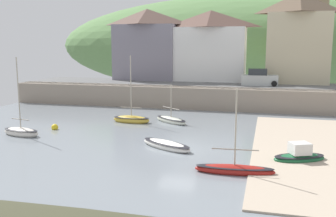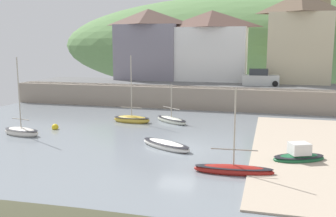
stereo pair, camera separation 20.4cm
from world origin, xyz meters
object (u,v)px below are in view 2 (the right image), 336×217
at_px(waterfront_building_left, 148,44).
at_px(waterfront_building_centre, 212,45).
at_px(parked_car_near_slipway, 260,78).
at_px(motorboat_with_cabin, 299,156).
at_px(sailboat_nearest_shore, 166,145).
at_px(sailboat_far_left, 21,131).
at_px(mooring_buoy, 55,127).
at_px(church_with_spire, 317,17).
at_px(sailboat_white_hull, 233,169).
at_px(sailboat_tall_mast, 132,119).
at_px(waterfront_building_right, 299,37).
at_px(sailboat_blue_trim, 171,120).

xyz_separation_m(waterfront_building_left, waterfront_building_centre, (8.60, -0.00, -0.18)).
bearing_deg(parked_car_near_slipway, waterfront_building_centre, 142.18).
bearing_deg(motorboat_with_cabin, sailboat_nearest_shore, 149.78).
xyz_separation_m(sailboat_far_left, mooring_buoy, (1.43, 2.59, -0.12)).
bearing_deg(sailboat_far_left, church_with_spire, 59.76).
xyz_separation_m(sailboat_nearest_shore, motorboat_with_cabin, (8.74, -0.85, 0.11)).
distance_m(sailboat_white_hull, sailboat_tall_mast, 15.86).
relative_size(waterfront_building_left, church_with_spire, 0.59).
xyz_separation_m(waterfront_building_centre, sailboat_far_left, (-11.31, -24.42, -6.69)).
xyz_separation_m(waterfront_building_left, motorboat_with_cabin, (18.12, -25.95, -6.85)).
relative_size(sailboat_far_left, sailboat_tall_mast, 1.00).
height_order(church_with_spire, sailboat_white_hull, church_with_spire).
xyz_separation_m(motorboat_with_cabin, sailboat_tall_mast, (-14.15, 8.61, -0.03)).
bearing_deg(sailboat_tall_mast, sailboat_far_left, -129.86).
bearing_deg(mooring_buoy, sailboat_tall_mast, 40.52).
bearing_deg(waterfront_building_left, church_with_spire, 10.49).
relative_size(waterfront_building_right, sailboat_white_hull, 2.20).
bearing_deg(sailboat_nearest_shore, waterfront_building_right, 98.13).
height_order(sailboat_nearest_shore, parked_car_near_slipway, parked_car_near_slipway).
xyz_separation_m(sailboat_far_left, motorboat_with_cabin, (20.83, -1.53, 0.03)).
relative_size(sailboat_white_hull, sailboat_tall_mast, 0.78).
distance_m(motorboat_with_cabin, parked_car_near_slipway, 21.87).
bearing_deg(waterfront_building_centre, motorboat_with_cabin, -69.86).
relative_size(church_with_spire, sailboat_tall_mast, 2.53).
relative_size(sailboat_blue_trim, parked_car_near_slipway, 0.92).
relative_size(church_with_spire, sailboat_far_left, 2.52).
bearing_deg(sailboat_tall_mast, motorboat_with_cabin, -27.83).
height_order(waterfront_building_centre, waterfront_building_right, waterfront_building_right).
xyz_separation_m(church_with_spire, mooring_buoy, (-22.89, -25.83, -10.48)).
distance_m(sailboat_nearest_shore, parked_car_near_slipway, 21.56).
bearing_deg(sailboat_blue_trim, sailboat_far_left, -105.92).
height_order(waterfront_building_right, sailboat_blue_trim, waterfront_building_right).
height_order(waterfront_building_right, sailboat_far_left, waterfront_building_right).
bearing_deg(parked_car_near_slipway, sailboat_nearest_shore, -108.03).
bearing_deg(sailboat_blue_trim, sailboat_tall_mast, -130.09).
xyz_separation_m(sailboat_nearest_shore, mooring_buoy, (-10.67, 3.27, -0.03)).
bearing_deg(waterfront_building_right, sailboat_tall_mast, -131.45).
distance_m(sailboat_white_hull, sailboat_blue_trim, 14.52).
distance_m(sailboat_nearest_shore, sailboat_white_hull, 6.55).
bearing_deg(sailboat_white_hull, mooring_buoy, 150.72).
relative_size(church_with_spire, sailboat_white_hull, 3.24).
distance_m(church_with_spire, sailboat_tall_mast, 29.57).
xyz_separation_m(church_with_spire, sailboat_nearest_shore, (-12.22, -29.10, -10.44)).
height_order(waterfront_building_centre, parked_car_near_slipway, waterfront_building_centre).
xyz_separation_m(motorboat_with_cabin, parked_car_near_slipway, (-3.11, 21.45, 2.89)).
bearing_deg(waterfront_building_right, mooring_buoy, -133.30).
bearing_deg(sailboat_nearest_shore, waterfront_building_left, 140.17).
height_order(waterfront_building_left, sailboat_tall_mast, waterfront_building_left).
distance_m(waterfront_building_right, sailboat_far_left, 33.74).
bearing_deg(sailboat_white_hull, waterfront_building_right, 76.57).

